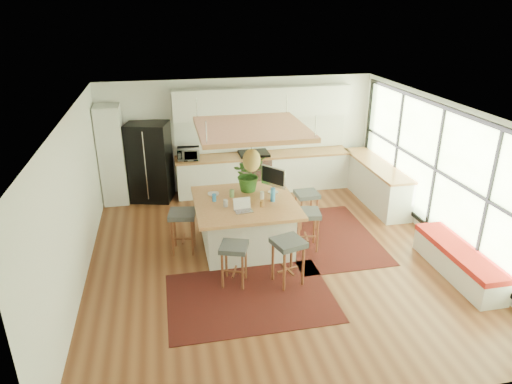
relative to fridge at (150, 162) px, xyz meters
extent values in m
plane|color=#5E2F1B|center=(2.14, -3.18, -0.93)|extent=(7.00, 7.00, 0.00)
plane|color=white|center=(2.14, -3.18, 1.78)|extent=(7.00, 7.00, 0.00)
plane|color=white|center=(2.14, 0.32, 0.42)|extent=(6.50, 0.00, 6.50)
plane|color=white|center=(2.14, -6.68, 0.42)|extent=(6.50, 0.00, 6.50)
plane|color=white|center=(-1.11, -3.18, 0.42)|extent=(0.00, 7.00, 7.00)
plane|color=white|center=(5.39, -3.18, 0.42)|extent=(0.00, 7.00, 7.00)
cube|color=white|center=(-0.81, 0.00, 0.20)|extent=(0.55, 0.60, 2.25)
cube|color=white|center=(2.69, 0.00, -0.49)|extent=(4.20, 0.60, 0.88)
cube|color=#A7673B|center=(2.69, 0.00, -0.03)|extent=(4.24, 0.64, 0.05)
cube|color=white|center=(2.69, 0.30, 0.43)|extent=(4.20, 0.02, 0.80)
cube|color=white|center=(2.69, 0.14, 1.22)|extent=(4.20, 0.34, 0.70)
cube|color=white|center=(5.07, -1.18, -0.49)|extent=(0.60, 2.50, 0.88)
cube|color=#A7673B|center=(5.07, -1.18, -0.03)|extent=(0.64, 2.54, 0.05)
cube|color=black|center=(1.50, -4.33, -0.92)|extent=(2.60, 1.80, 0.01)
cube|color=black|center=(3.39, -2.64, -0.92)|extent=(1.80, 2.60, 0.01)
imported|color=#A5A5AA|center=(0.89, -0.03, 0.17)|extent=(0.53, 0.32, 0.34)
imported|color=#1E4C19|center=(1.89, -2.16, 0.27)|extent=(0.89, 0.91, 0.53)
imported|color=white|center=(1.19, -2.30, 0.03)|extent=(0.23, 0.23, 0.05)
cylinder|color=#3791DD|center=(1.18, -2.57, 0.10)|extent=(0.07, 0.07, 0.19)
cylinder|color=silver|center=(1.33, -2.82, 0.10)|extent=(0.07, 0.07, 0.19)
cylinder|color=olive|center=(1.98, -2.97, 0.10)|extent=(0.07, 0.07, 0.19)
cylinder|color=white|center=(2.08, -2.62, 0.10)|extent=(0.07, 0.07, 0.19)
cylinder|color=#688B53|center=(1.53, -2.42, 0.10)|extent=(0.07, 0.07, 0.19)
cylinder|color=#3791DD|center=(2.23, -2.77, 0.10)|extent=(0.07, 0.07, 0.19)
camera|label=1|loc=(0.37, -10.26, 3.41)|focal=32.19mm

